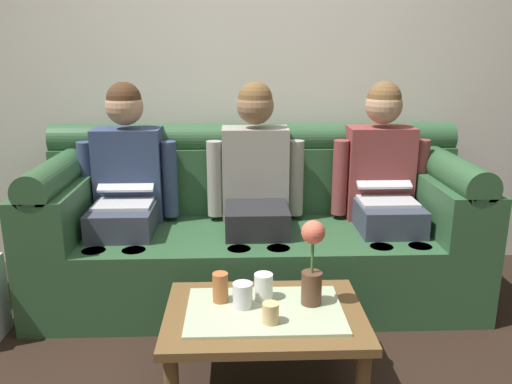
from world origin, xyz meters
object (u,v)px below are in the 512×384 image
Objects in this scene: person_right at (383,182)px; cup_far_left at (243,295)px; flower_vase at (312,262)px; cup_near_right at (271,313)px; cup_far_center at (263,287)px; person_middle at (256,183)px; coffee_table at (265,322)px; couch at (256,232)px; person_left at (126,185)px; cup_near_left at (220,287)px.

person_right reaches higher than cup_far_left.
flower_vase reaches higher than cup_near_right.
cup_far_center is at bearing -130.69° from person_right.
person_middle is 11.68× the size of cup_far_left.
flower_vase is 0.24m from cup_far_center.
cup_far_center is (-0.73, -0.85, -0.22)m from person_right.
couch is at bearing 90.00° from coffee_table.
person_left is 1.14m from cup_far_center.
cup_far_left is (-0.08, -0.07, -0.00)m from cup_far_center.
person_middle reaches higher than couch.
couch reaches higher than flower_vase.
cup_near_left reaches higher than coffee_table.
couch is at bearing 84.53° from cup_far_left.
couch is 21.64× the size of cup_far_center.
coffee_table is (0.00, -0.95, -0.05)m from couch.
cup_near_right reaches higher than coffee_table.
coffee_table is 0.15m from cup_near_right.
cup_far_left is (-0.09, 0.02, 0.11)m from coffee_table.
person_left reaches higher than cup_near_right.
coffee_table is 0.32m from flower_vase.
flower_vase is at bearing -77.84° from couch.
cup_far_left is at bearing 165.06° from coffee_table.
flower_vase is (-0.53, -0.90, -0.09)m from person_right.
person_left is at bearing -179.66° from couch.
flower_vase reaches higher than cup_far_left.
cup_far_center reaches higher than coffee_table.
person_middle is at bearing 179.96° from person_right.
person_left is at bearing 124.83° from cup_far_left.
person_right is at bearing 49.31° from cup_far_center.
person_right is 1.29m from cup_near_right.
person_middle is at bearing 90.00° from coffee_table.
cup_far_left is (-0.09, -0.93, 0.06)m from couch.
coffee_table is (0.73, -0.95, -0.34)m from person_left.
cup_near_right is at bearing -89.08° from person_middle.
cup_far_center is (-0.00, -0.86, 0.07)m from couch.
coffee_table is at bearing -52.33° from person_left.
person_middle reaches higher than flower_vase.
cup_near_left is (0.55, -0.87, -0.22)m from person_left.
cup_near_right is (-0.18, -0.15, -0.14)m from flower_vase.
flower_vase is 3.46× the size of cup_far_left.
couch is 0.89m from cup_near_left.
person_right is 1.05m from flower_vase.
person_middle is 0.88m from cup_far_center.
flower_vase is at bearing 40.17° from cup_near_right.
flower_vase is at bearing 12.74° from coffee_table.
flower_vase is 0.31m from cup_far_left.
person_left is at bearing 130.36° from cup_far_center.
cup_far_left is (0.09, -0.05, -0.01)m from cup_near_left.
flower_vase is at bearing -120.68° from person_right.
person_left is at bearing 125.38° from cup_near_right.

